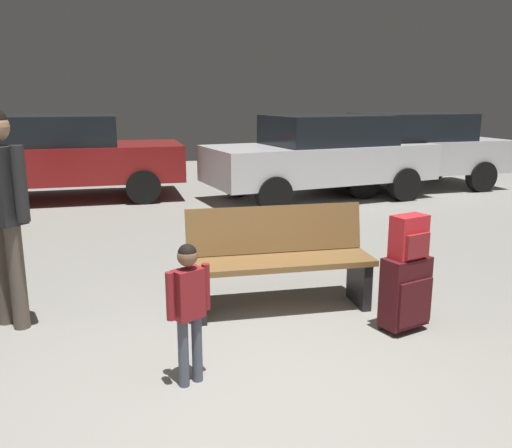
% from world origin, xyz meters
% --- Properties ---
extents(ground_plane, '(18.00, 18.00, 0.10)m').
position_xyz_m(ground_plane, '(0.00, 4.00, -0.05)').
color(ground_plane, gray).
extents(bench, '(1.64, 0.65, 0.89)m').
position_xyz_m(bench, '(0.58, 1.60, 0.44)').
color(bench, brown).
rests_on(bench, ground_plane).
extents(suitcase, '(0.42, 0.31, 0.60)m').
position_xyz_m(suitcase, '(1.38, 0.86, 0.32)').
color(suitcase, '#471419').
rests_on(suitcase, ground_plane).
extents(backpack_bright, '(0.31, 0.25, 0.34)m').
position_xyz_m(backpack_bright, '(1.38, 0.86, 0.77)').
color(backpack_bright, red).
rests_on(backpack_bright, suitcase).
extents(child, '(0.30, 0.18, 0.95)m').
position_xyz_m(child, '(-0.40, 0.52, 0.58)').
color(child, '#4C5160').
rests_on(child, ground_plane).
extents(adult, '(0.45, 0.46, 1.75)m').
position_xyz_m(adult, '(-1.64, 1.85, 1.08)').
color(adult, brown).
rests_on(adult, ground_plane).
extents(parked_car_near, '(4.29, 2.22, 1.51)m').
position_xyz_m(parked_car_near, '(3.01, 6.38, 0.81)').
color(parked_car_near, silver).
rests_on(parked_car_near, ground_plane).
extents(parked_car_side, '(4.12, 1.83, 1.51)m').
position_xyz_m(parked_car_side, '(5.09, 6.96, 0.81)').
color(parked_car_side, silver).
rests_on(parked_car_side, ground_plane).
extents(parked_car_far, '(4.14, 1.89, 1.51)m').
position_xyz_m(parked_car_far, '(-1.48, 7.63, 0.81)').
color(parked_car_far, maroon).
rests_on(parked_car_far, ground_plane).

